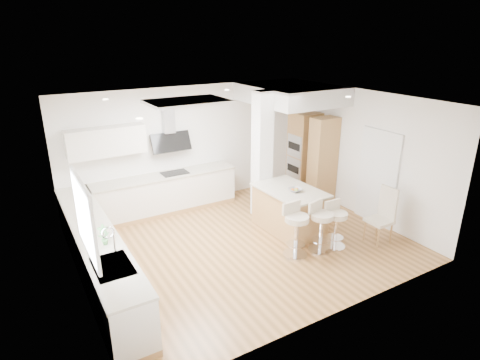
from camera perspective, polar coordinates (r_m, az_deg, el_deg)
ground at (r=8.03m, az=0.41°, el=-8.99°), size 6.00×6.00×0.00m
ceiling at (r=8.03m, az=0.41°, el=-8.99°), size 6.00×5.00×0.02m
wall_back at (r=9.57m, az=-7.31°, el=4.82°), size 6.00×0.04×2.80m
wall_left at (r=6.54m, az=-22.79°, el=-4.11°), size 0.04×5.00×2.80m
wall_right at (r=9.28m, az=16.57°, el=3.63°), size 0.04×5.00×2.80m
skylight at (r=7.27m, az=-7.48°, el=10.98°), size 4.10×2.10×0.06m
window_left at (r=5.60m, az=-21.31°, el=-4.64°), size 0.06×1.28×1.07m
doorway_right at (r=9.00m, az=18.94°, el=0.18°), size 0.05×1.00×2.10m
counter_left at (r=7.19m, az=-19.68°, el=-9.86°), size 0.63×4.50×1.35m
counter_back at (r=9.24m, az=-11.63°, el=-0.62°), size 3.62×0.63×2.50m
pillar at (r=8.74m, az=3.14°, el=3.46°), size 0.35×0.35×2.80m
soffit at (r=9.44m, az=7.18°, el=12.06°), size 1.78×2.20×0.40m
oven_column at (r=10.00m, az=10.02°, el=3.26°), size 0.63×1.21×2.10m
peninsula at (r=8.43m, az=7.01°, el=-4.14°), size 1.05×1.53×0.98m
bar_stool_a at (r=7.45m, az=7.93°, el=-6.63°), size 0.48×0.48×1.03m
bar_stool_b at (r=7.69m, az=11.38°, el=-6.15°), size 0.53×0.53×0.99m
bar_stool_c at (r=7.89m, az=13.44°, el=-5.85°), size 0.44×0.44×0.93m
dining_chair at (r=8.34m, az=19.74°, el=-4.46°), size 0.44×0.44×1.13m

